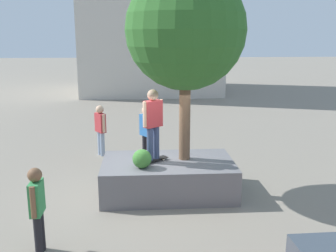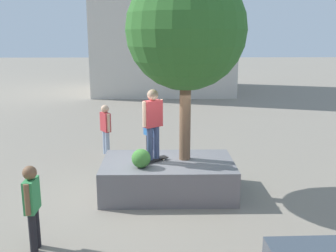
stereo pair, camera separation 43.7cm
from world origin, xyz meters
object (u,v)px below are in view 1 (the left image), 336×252
object	(u,v)px
passerby_with_bag	(146,130)
bystander_watching	(37,205)
pedestrian_crossing	(100,127)
skateboard	(153,160)
plaza_tree	(186,30)
planter_ledge	(168,177)
skateboarder	(153,120)

from	to	relation	value
passerby_with_bag	bystander_watching	xyz separation A→B (m)	(2.03, 5.18, -0.08)
pedestrian_crossing	bystander_watching	size ratio (longest dim) A/B	1.02
pedestrian_crossing	passerby_with_bag	bearing A→B (deg)	152.25
skateboard	plaza_tree	bearing A→B (deg)	-166.19
planter_ledge	skateboard	distance (m)	0.61
planter_ledge	passerby_with_bag	distance (m)	2.65
pedestrian_crossing	bystander_watching	world-z (taller)	pedestrian_crossing
skateboard	passerby_with_bag	distance (m)	2.58
plaza_tree	passerby_with_bag	size ratio (longest dim) A/B	2.58
planter_ledge	plaza_tree	bearing A→B (deg)	-160.61
planter_ledge	pedestrian_crossing	size ratio (longest dim) A/B	1.94
plaza_tree	skateboarder	size ratio (longest dim) A/B	2.66
skateboard	skateboarder	size ratio (longest dim) A/B	0.45
planter_ledge	plaza_tree	xyz separation A→B (m)	(-0.43, -0.15, 3.60)
bystander_watching	passerby_with_bag	bearing A→B (deg)	-111.38
planter_ledge	bystander_watching	distance (m)	3.70
skateboarder	passerby_with_bag	size ratio (longest dim) A/B	0.97
planter_ledge	bystander_watching	xyz separation A→B (m)	(2.53, 2.65, 0.53)
pedestrian_crossing	planter_ledge	bearing A→B (deg)	121.19
passerby_with_bag	bystander_watching	world-z (taller)	passerby_with_bag
pedestrian_crossing	bystander_watching	bearing A→B (deg)	84.98
pedestrian_crossing	bystander_watching	xyz separation A→B (m)	(0.52, 5.97, -0.02)
plaza_tree	planter_ledge	bearing A→B (deg)	19.39
planter_ledge	skateboard	bearing A→B (deg)	6.99
plaza_tree	skateboarder	distance (m)	2.26
skateboard	skateboarder	world-z (taller)	skateboarder
plaza_tree	skateboard	distance (m)	3.23
skateboard	passerby_with_bag	xyz separation A→B (m)	(0.14, -2.57, 0.13)
passerby_with_bag	plaza_tree	bearing A→B (deg)	111.40
skateboard	pedestrian_crossing	bearing A→B (deg)	-64.00
bystander_watching	pedestrian_crossing	bearing A→B (deg)	-95.02
skateboard	passerby_with_bag	bearing A→B (deg)	-86.93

